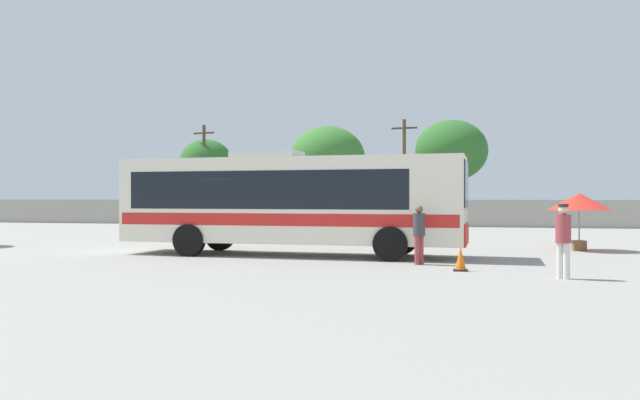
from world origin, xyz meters
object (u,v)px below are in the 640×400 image
(coach_bus_cream_red, at_px, (288,200))
(attendant_by_bus_door, at_px, (419,231))
(passenger_waiting_on_apron, at_px, (563,236))
(traffic_cone_on_apron, at_px, (460,259))
(roadside_tree_midleft, at_px, (327,158))
(vendor_umbrella_secondary_red, at_px, (579,202))
(roadside_tree_left, at_px, (206,162))
(parked_car_leftmost_dark_blue, at_px, (209,214))
(roadside_tree_midright, at_px, (451,151))
(parked_car_second_white, at_px, (289,215))
(utility_pole_near, at_px, (404,170))
(utility_pole_far, at_px, (204,172))

(coach_bus_cream_red, height_order, attendant_by_bus_door, coach_bus_cream_red)
(passenger_waiting_on_apron, relative_size, traffic_cone_on_apron, 2.73)
(attendant_by_bus_door, height_order, roadside_tree_midleft, roadside_tree_midleft)
(vendor_umbrella_secondary_red, bearing_deg, roadside_tree_left, 137.07)
(vendor_umbrella_secondary_red, height_order, parked_car_leftmost_dark_blue, vendor_umbrella_secondary_red)
(roadside_tree_midleft, bearing_deg, roadside_tree_midright, 1.96)
(coach_bus_cream_red, xyz_separation_m, traffic_cone_on_apron, (5.61, -3.43, -1.52))
(parked_car_second_white, xyz_separation_m, roadside_tree_midright, (10.04, 8.36, 4.59))
(passenger_waiting_on_apron, bearing_deg, traffic_cone_on_apron, 153.96)
(parked_car_leftmost_dark_blue, distance_m, parked_car_second_white, 5.32)
(utility_pole_near, bearing_deg, roadside_tree_midleft, 151.58)
(parked_car_second_white, bearing_deg, traffic_cone_on_apron, -64.22)
(coach_bus_cream_red, height_order, traffic_cone_on_apron, coach_bus_cream_red)
(coach_bus_cream_red, xyz_separation_m, parked_car_second_white, (-5.55, 19.68, -1.07))
(utility_pole_near, relative_size, traffic_cone_on_apron, 11.41)
(attendant_by_bus_door, xyz_separation_m, roadside_tree_midright, (0.04, 30.10, 4.40))
(utility_pole_near, distance_m, utility_pole_far, 14.88)
(roadside_tree_midright, height_order, traffic_cone_on_apron, roadside_tree_midright)
(attendant_by_bus_door, height_order, roadside_tree_midright, roadside_tree_midright)
(coach_bus_cream_red, xyz_separation_m, utility_pole_near, (1.40, 24.40, 2.00))
(coach_bus_cream_red, bearing_deg, roadside_tree_left, 118.13)
(passenger_waiting_on_apron, xyz_separation_m, utility_pole_near, (-6.56, 28.98, 2.83))
(vendor_umbrella_secondary_red, xyz_separation_m, roadside_tree_left, (-23.56, 21.91, 2.95))
(coach_bus_cream_red, height_order, roadside_tree_midleft, roadside_tree_midleft)
(attendant_by_bus_door, relative_size, parked_car_leftmost_dark_blue, 0.40)
(coach_bus_cream_red, relative_size, roadside_tree_midleft, 1.54)
(roadside_tree_midleft, height_order, traffic_cone_on_apron, roadside_tree_midleft)
(coach_bus_cream_red, height_order, utility_pole_near, utility_pole_near)
(vendor_umbrella_secondary_red, bearing_deg, parked_car_second_white, 134.30)
(roadside_tree_midleft, distance_m, traffic_cone_on_apron, 33.16)
(roadside_tree_left, height_order, roadside_tree_midleft, roadside_tree_midleft)
(passenger_waiting_on_apron, distance_m, roadside_tree_left, 37.81)
(vendor_umbrella_secondary_red, height_order, roadside_tree_left, roadside_tree_left)
(traffic_cone_on_apron, bearing_deg, utility_pole_far, 124.26)
(coach_bus_cream_red, height_order, roadside_tree_left, roadside_tree_left)
(passenger_waiting_on_apron, relative_size, parked_car_second_white, 0.40)
(traffic_cone_on_apron, bearing_deg, coach_bus_cream_red, 148.54)
(utility_pole_far, distance_m, roadside_tree_midright, 18.36)
(utility_pole_near, bearing_deg, vendor_umbrella_secondary_red, -67.89)
(coach_bus_cream_red, xyz_separation_m, roadside_tree_left, (-13.92, 26.03, 2.84))
(coach_bus_cream_red, bearing_deg, parked_car_second_white, 105.75)
(roadside_tree_midright, bearing_deg, vendor_umbrella_secondary_red, -77.84)
(attendant_by_bus_door, bearing_deg, utility_pole_near, 96.56)
(utility_pole_near, height_order, traffic_cone_on_apron, utility_pole_near)
(roadside_tree_left, distance_m, traffic_cone_on_apron, 35.61)
(passenger_waiting_on_apron, xyz_separation_m, traffic_cone_on_apron, (-2.35, 1.15, -0.69))
(vendor_umbrella_secondary_red, relative_size, roadside_tree_midright, 0.29)
(coach_bus_cream_red, height_order, parked_car_second_white, coach_bus_cream_red)
(attendant_by_bus_door, xyz_separation_m, passenger_waiting_on_apron, (3.52, -2.53, 0.05))
(coach_bus_cream_red, distance_m, attendant_by_bus_door, 4.97)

